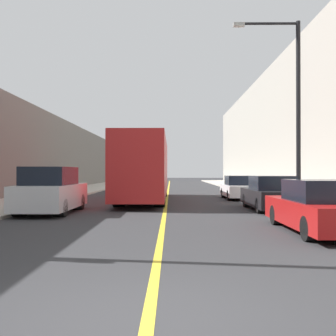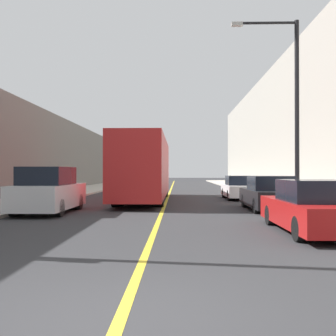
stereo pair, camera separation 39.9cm
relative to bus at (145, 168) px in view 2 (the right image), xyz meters
The scene contains 12 objects.
ground_plane 18.29m from the bus, 86.04° to the right, with size 200.00×200.00×0.00m, color #2D2D30.
sidewalk_left 13.59m from the bus, 118.33° to the left, with size 3.92×72.00×0.12m, color #B2AA9E.
sidewalk_right 14.93m from the bus, 53.10° to the left, with size 3.92×72.00×0.12m, color #B2AA9E.
building_row_left 15.80m from the bus, 131.14° to the left, with size 4.00×72.00×6.50m, color #66605B.
building_row_right 17.94m from the bus, 42.66° to the left, with size 4.00×72.00×11.70m, color gray.
road_center_line 12.07m from the bus, 83.96° to the left, with size 0.16×72.00×0.01m, color gold.
bus is the anchor object (origin of this frame).
parked_suv_left 7.54m from the bus, 116.66° to the right, with size 1.93×4.63×1.87m.
car_right_near 12.97m from the bus, 64.04° to the right, with size 1.86×4.79×1.46m.
car_right_mid 8.07m from the bus, 42.57° to the right, with size 1.84×4.51×1.50m.
car_right_far 6.03m from the bus, 15.02° to the left, with size 1.82×4.27×1.44m.
street_lamp_right 9.05m from the bus, 35.18° to the right, with size 3.01×0.24×8.33m.
Camera 2 is at (0.66, -4.41, 1.69)m, focal length 42.00 mm.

